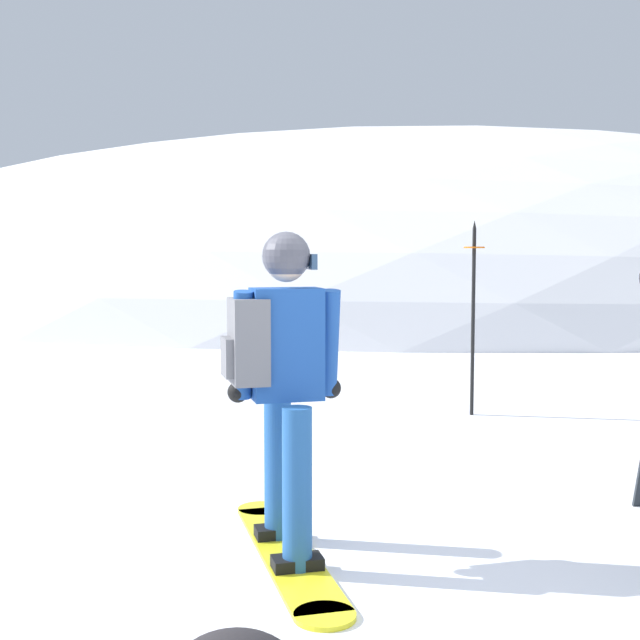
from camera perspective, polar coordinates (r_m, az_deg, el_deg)
The scene contains 4 objects.
ground_plane at distance 4.11m, azimuth 6.50°, elevation -18.51°, with size 300.00×300.00×0.00m, color white.
ridge_peak_main at distance 32.43m, azimuth 6.03°, elevation 1.98°, with size 42.76×38.48×11.23m.
snowboarder_main at distance 4.39m, azimuth -2.67°, elevation -4.43°, with size 0.64×1.81×1.71m.
piste_marker_near at distance 8.28m, azimuth 10.35°, elevation 1.04°, with size 0.20×0.20×1.90m.
Camera 1 is at (-0.66, -3.71, 1.63)m, focal length 47.20 mm.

